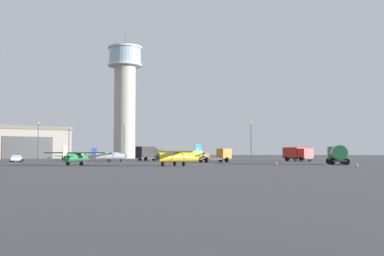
{
  "coord_description": "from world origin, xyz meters",
  "views": [
    {
      "loc": [
        -0.97,
        -66.33,
        2.05
      ],
      "look_at": [
        0.47,
        28.34,
        7.03
      ],
      "focal_mm": 41.96,
      "sensor_mm": 36.0,
      "label": 1
    }
  ],
  "objects_px": {
    "truck_box_red": "(297,153)",
    "traffic_cone_mid_apron": "(276,163)",
    "light_post_west": "(251,138)",
    "light_post_east": "(38,137)",
    "traffic_cone_near_left": "(84,162)",
    "light_post_north": "(124,138)",
    "light_post_centre": "(69,140)",
    "control_tower": "(125,94)",
    "traffic_cone_near_right": "(357,165)",
    "airplane_silver": "(109,156)",
    "truck_box_black": "(149,153)",
    "airplane_yellow": "(178,156)",
    "truck_fuel_tanker_green": "(338,154)",
    "truck_flatbed_orange": "(218,156)",
    "airplane_green": "(75,156)",
    "car_white": "(17,158)"
  },
  "relations": [
    {
      "from": "airplane_yellow",
      "to": "truck_fuel_tanker_green",
      "type": "bearing_deg",
      "value": 160.54
    },
    {
      "from": "light_post_east",
      "to": "traffic_cone_near_left",
      "type": "bearing_deg",
      "value": -63.28
    },
    {
      "from": "control_tower",
      "to": "light_post_west",
      "type": "relative_size",
      "value": 3.91
    },
    {
      "from": "light_post_north",
      "to": "car_white",
      "type": "bearing_deg",
      "value": -134.3
    },
    {
      "from": "truck_box_red",
      "to": "light_post_east",
      "type": "height_order",
      "value": "light_post_east"
    },
    {
      "from": "truck_box_red",
      "to": "traffic_cone_near_right",
      "type": "bearing_deg",
      "value": -30.15
    },
    {
      "from": "light_post_west",
      "to": "airplane_green",
      "type": "bearing_deg",
      "value": -124.0
    },
    {
      "from": "traffic_cone_near_right",
      "to": "traffic_cone_mid_apron",
      "type": "height_order",
      "value": "traffic_cone_mid_apron"
    },
    {
      "from": "truck_fuel_tanker_green",
      "to": "car_white",
      "type": "xyz_separation_m",
      "value": [
        -57.11,
        18.57,
        -0.97
      ]
    },
    {
      "from": "car_white",
      "to": "airplane_green",
      "type": "bearing_deg",
      "value": 21.1
    },
    {
      "from": "traffic_cone_near_left",
      "to": "traffic_cone_near_right",
      "type": "bearing_deg",
      "value": -21.43
    },
    {
      "from": "airplane_silver",
      "to": "truck_box_red",
      "type": "relative_size",
      "value": 1.27
    },
    {
      "from": "airplane_yellow",
      "to": "truck_fuel_tanker_green",
      "type": "height_order",
      "value": "airplane_yellow"
    },
    {
      "from": "light_post_centre",
      "to": "traffic_cone_mid_apron",
      "type": "relative_size",
      "value": 12.08
    },
    {
      "from": "light_post_north",
      "to": "truck_fuel_tanker_green",
      "type": "bearing_deg",
      "value": -44.19
    },
    {
      "from": "light_post_north",
      "to": "traffic_cone_near_right",
      "type": "xyz_separation_m",
      "value": [
        37.19,
        -49.12,
        -5.0
      ]
    },
    {
      "from": "truck_flatbed_orange",
      "to": "car_white",
      "type": "bearing_deg",
      "value": 146.48
    },
    {
      "from": "airplane_silver",
      "to": "light_post_west",
      "type": "bearing_deg",
      "value": 20.03
    },
    {
      "from": "light_post_east",
      "to": "traffic_cone_near_left",
      "type": "xyz_separation_m",
      "value": [
        21.54,
        -42.79,
        -5.39
      ]
    },
    {
      "from": "airplane_yellow",
      "to": "truck_flatbed_orange",
      "type": "xyz_separation_m",
      "value": [
        7.24,
        21.69,
        -0.19
      ]
    },
    {
      "from": "airplane_green",
      "to": "light_post_west",
      "type": "xyz_separation_m",
      "value": [
        33.13,
        49.12,
        4.32
      ]
    },
    {
      "from": "car_white",
      "to": "truck_box_black",
      "type": "bearing_deg",
      "value": 96.45
    },
    {
      "from": "airplane_silver",
      "to": "truck_box_red",
      "type": "height_order",
      "value": "truck_box_red"
    },
    {
      "from": "light_post_west",
      "to": "traffic_cone_mid_apron",
      "type": "distance_m",
      "value": 50.84
    },
    {
      "from": "truck_box_red",
      "to": "traffic_cone_near_right",
      "type": "height_order",
      "value": "truck_box_red"
    },
    {
      "from": "control_tower",
      "to": "truck_flatbed_orange",
      "type": "distance_m",
      "value": 57.67
    },
    {
      "from": "light_post_centre",
      "to": "light_post_north",
      "type": "bearing_deg",
      "value": -17.3
    },
    {
      "from": "car_white",
      "to": "traffic_cone_near_left",
      "type": "relative_size",
      "value": 7.05
    },
    {
      "from": "light_post_east",
      "to": "light_post_centre",
      "type": "relative_size",
      "value": 1.19
    },
    {
      "from": "airplane_silver",
      "to": "traffic_cone_near_left",
      "type": "bearing_deg",
      "value": -116.82
    },
    {
      "from": "truck_box_red",
      "to": "light_post_west",
      "type": "bearing_deg",
      "value": 170.33
    },
    {
      "from": "control_tower",
      "to": "traffic_cone_near_right",
      "type": "relative_size",
      "value": 56.92
    },
    {
      "from": "control_tower",
      "to": "traffic_cone_mid_apron",
      "type": "xyz_separation_m",
      "value": [
        31.36,
        -69.52,
        -18.94
      ]
    },
    {
      "from": "light_post_east",
      "to": "traffic_cone_near_left",
      "type": "relative_size",
      "value": 15.11
    },
    {
      "from": "truck_box_black",
      "to": "truck_fuel_tanker_green",
      "type": "bearing_deg",
      "value": -86.67
    },
    {
      "from": "control_tower",
      "to": "truck_box_red",
      "type": "xyz_separation_m",
      "value": [
        41.96,
        -39.4,
        -17.61
      ]
    },
    {
      "from": "airplane_green",
      "to": "traffic_cone_near_right",
      "type": "bearing_deg",
      "value": -88.71
    },
    {
      "from": "truck_box_red",
      "to": "traffic_cone_mid_apron",
      "type": "relative_size",
      "value": 10.57
    },
    {
      "from": "traffic_cone_near_left",
      "to": "traffic_cone_mid_apron",
      "type": "bearing_deg",
      "value": -17.28
    },
    {
      "from": "truck_flatbed_orange",
      "to": "truck_box_red",
      "type": "height_order",
      "value": "truck_box_red"
    },
    {
      "from": "airplane_silver",
      "to": "truck_box_black",
      "type": "relative_size",
      "value": 1.54
    },
    {
      "from": "truck_flatbed_orange",
      "to": "traffic_cone_near_left",
      "type": "distance_m",
      "value": 25.56
    },
    {
      "from": "light_post_north",
      "to": "control_tower",
      "type": "bearing_deg",
      "value": 97.59
    },
    {
      "from": "light_post_west",
      "to": "light_post_north",
      "type": "relative_size",
      "value": 1.07
    },
    {
      "from": "traffic_cone_mid_apron",
      "to": "light_post_west",
      "type": "bearing_deg",
      "value": 85.68
    },
    {
      "from": "airplane_yellow",
      "to": "light_post_centre",
      "type": "bearing_deg",
      "value": -94.5
    },
    {
      "from": "traffic_cone_near_right",
      "to": "truck_fuel_tanker_green",
      "type": "bearing_deg",
      "value": 83.02
    },
    {
      "from": "airplane_silver",
      "to": "truck_box_red",
      "type": "distance_m",
      "value": 39.19
    },
    {
      "from": "truck_flatbed_orange",
      "to": "traffic_cone_near_left",
      "type": "bearing_deg",
      "value": 177.7
    },
    {
      "from": "light_post_centre",
      "to": "truck_box_black",
      "type": "bearing_deg",
      "value": -32.24
    }
  ]
}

